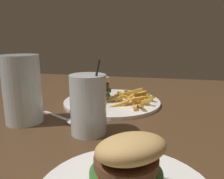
{
  "coord_description": "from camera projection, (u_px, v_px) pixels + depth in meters",
  "views": [
    {
      "loc": [
        -0.09,
        0.58,
        0.92
      ],
      "look_at": [
        0.06,
        -0.1,
        0.75
      ],
      "focal_mm": 35.0,
      "sensor_mm": 36.0,
      "label": 1
    }
  ],
  "objects": [
    {
      "name": "dining_table",
      "position": [
        124.0,
        140.0,
        0.63
      ],
      "size": [
        1.29,
        1.2,
        0.7
      ],
      "color": "#4C331E",
      "rests_on": "ground_plane"
    },
    {
      "name": "meal_plate_near",
      "position": [
        106.0,
        95.0,
        0.72
      ],
      "size": [
        0.32,
        0.32,
        0.11
      ],
      "color": "white",
      "rests_on": "dining_table"
    },
    {
      "name": "beer_glass",
      "position": [
        22.0,
        90.0,
        0.55
      ],
      "size": [
        0.09,
        0.09,
        0.17
      ],
      "color": "silver",
      "rests_on": "dining_table"
    },
    {
      "name": "juice_glass",
      "position": [
        88.0,
        107.0,
        0.49
      ],
      "size": [
        0.08,
        0.08,
        0.17
      ],
      "color": "silver",
      "rests_on": "dining_table"
    },
    {
      "name": "spoon",
      "position": [
        74.0,
        121.0,
        0.55
      ],
      "size": [
        0.16,
        0.1,
        0.01
      ],
      "rotation": [
        0.0,
        0.0,
        2.65
      ],
      "color": "silver",
      "rests_on": "dining_table"
    }
  ]
}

